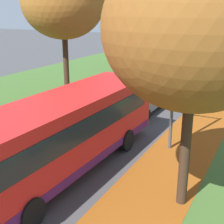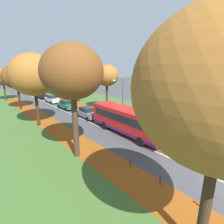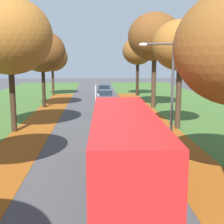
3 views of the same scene
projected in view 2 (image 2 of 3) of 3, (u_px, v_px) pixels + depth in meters
The scene contains 22 objects.
grass_verge_left at pixel (12, 132), 20.92m from camera, with size 12.00×90.00×0.01m, color #3D6028.
leaf_litter_left at pixel (71, 138), 19.34m from camera, with size 2.80×60.00×0.00m, color #8C4714.
grass_verge_right at pixel (123, 108), 32.33m from camera, with size 12.00×90.00×0.01m, color #3D6028.
leaf_litter_right at pixel (129, 121), 25.05m from camera, with size 2.80×60.00×0.00m, color #8C4714.
road_centre_line at pixel (80, 118), 26.63m from camera, with size 0.12×80.00×0.01m, color silver.
tree_left_near at pixel (72, 72), 13.66m from camera, with size 4.95×4.95×9.55m.
tree_left_mid at pixel (33, 75), 21.64m from camera, with size 5.84×5.84×9.28m.
tree_left_far at pixel (16, 77), 30.35m from camera, with size 4.76×4.76×7.98m.
tree_left_distant at pixel (3, 77), 38.30m from camera, with size 4.26×4.26×7.17m.
tree_right_near at pixel (154, 83), 21.94m from camera, with size 5.24×5.24×7.95m.
tree_right_mid at pixel (107, 76), 29.44m from camera, with size 4.03×4.03×7.89m.
tree_right_far at pixel (77, 67), 36.48m from camera, with size 5.46×5.46×9.77m.
tree_right_distant at pixel (56, 72), 44.57m from camera, with size 4.17×4.17×8.00m.
bollard_second at pixel (204, 204), 9.69m from camera, with size 0.12×0.12×0.72m, color #4C3823.
bollard_third at pixel (160, 180), 11.77m from camera, with size 0.12×0.12×0.69m, color #4C3823.
bollard_fourth at pixel (131, 162), 13.92m from camera, with size 0.12×0.12×0.65m, color #4C3823.
streetlamp_right at pixel (121, 95), 24.07m from camera, with size 1.89×0.28×6.00m.
bus at pixel (127, 120), 20.07m from camera, with size 2.88×10.47×2.98m.
car_grey_lead at pixel (87, 113), 26.37m from camera, with size 1.80×4.21×1.62m.
car_green_following at pixel (66, 105), 31.72m from camera, with size 1.88×4.25×1.62m.
car_silver_third_in_line at pixel (52, 99), 36.96m from camera, with size 1.84×4.23×1.62m.
car_black_fourth_in_line at pixel (41, 95), 42.10m from camera, with size 1.94×4.28×1.62m.
Camera 2 is at (-12.61, -2.65, 7.85)m, focal length 28.00 mm.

